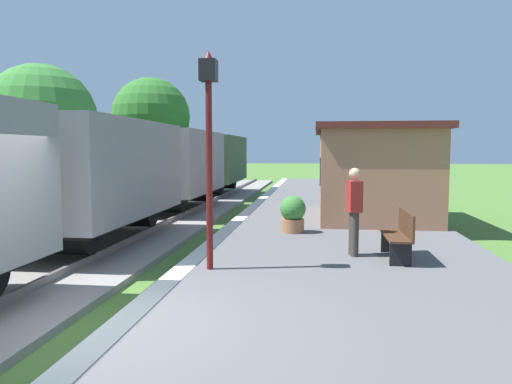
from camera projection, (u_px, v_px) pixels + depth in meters
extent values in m
plane|color=#47702D|center=(88.00, 343.00, 5.91)|extent=(160.00, 160.00, 0.00)
cube|color=#565659|center=(360.00, 346.00, 5.51)|extent=(6.00, 60.00, 0.25)
cube|color=silver|center=(120.00, 323.00, 5.84)|extent=(0.36, 60.00, 0.01)
cube|color=gray|center=(94.00, 168.00, 11.37)|extent=(2.50, 5.60, 2.20)
cube|color=black|center=(96.00, 209.00, 11.45)|extent=(2.10, 5.15, 0.50)
cylinder|color=black|center=(125.00, 211.00, 13.24)|extent=(1.56, 0.84, 0.84)
cylinder|color=black|center=(55.00, 233.00, 9.70)|extent=(1.56, 0.84, 0.84)
cylinder|color=black|center=(141.00, 197.00, 14.37)|extent=(0.20, 0.30, 0.20)
cylinder|color=black|center=(20.00, 230.00, 8.53)|extent=(0.20, 0.30, 0.20)
cube|color=gray|center=(176.00, 162.00, 17.90)|extent=(2.50, 5.60, 2.20)
cube|color=black|center=(176.00, 188.00, 17.98)|extent=(2.10, 5.15, 0.50)
cylinder|color=black|center=(189.00, 191.00, 19.77)|extent=(1.56, 0.84, 0.84)
cylinder|color=black|center=(161.00, 199.00, 16.23)|extent=(1.56, 0.84, 0.84)
cylinder|color=black|center=(196.00, 183.00, 20.89)|extent=(0.20, 0.30, 0.20)
cylinder|color=black|center=(149.00, 195.00, 15.06)|extent=(0.20, 0.30, 0.20)
cube|color=#384C33|center=(214.00, 159.00, 24.42)|extent=(2.50, 5.60, 2.20)
cube|color=black|center=(214.00, 178.00, 24.50)|extent=(2.10, 5.15, 0.50)
cylinder|color=black|center=(221.00, 181.00, 26.30)|extent=(1.56, 0.84, 0.84)
cylinder|color=black|center=(206.00, 185.00, 22.75)|extent=(1.56, 0.84, 0.84)
cylinder|color=black|center=(225.00, 175.00, 27.42)|extent=(0.20, 0.30, 0.20)
cylinder|color=black|center=(200.00, 181.00, 21.59)|extent=(0.20, 0.30, 0.20)
cube|color=#9E6B4C|center=(372.00, 174.00, 15.29)|extent=(3.20, 5.50, 2.60)
cube|color=#51231E|center=(373.00, 129.00, 15.18)|extent=(3.50, 5.80, 0.18)
cube|color=black|center=(320.00, 171.00, 14.39)|extent=(0.03, 0.90, 0.80)
cube|color=#422819|center=(396.00, 236.00, 9.31)|extent=(0.42, 1.50, 0.04)
cube|color=#422819|center=(406.00, 223.00, 9.26)|extent=(0.04, 1.50, 0.45)
cube|color=black|center=(401.00, 254.00, 8.73)|extent=(0.38, 0.06, 0.42)
cube|color=black|center=(391.00, 242.00, 9.92)|extent=(0.38, 0.06, 0.42)
cube|color=#422819|center=(353.00, 189.00, 20.52)|extent=(0.42, 1.50, 0.04)
cube|color=#422819|center=(358.00, 183.00, 20.47)|extent=(0.04, 1.50, 0.45)
cube|color=black|center=(354.00, 196.00, 19.94)|extent=(0.38, 0.06, 0.42)
cube|color=black|center=(352.00, 193.00, 21.13)|extent=(0.38, 0.06, 0.42)
cylinder|color=#38332D|center=(355.00, 234.00, 9.51)|extent=(0.15, 0.15, 0.86)
cylinder|color=#38332D|center=(353.00, 233.00, 9.67)|extent=(0.15, 0.15, 0.86)
cube|color=maroon|center=(354.00, 196.00, 9.52)|extent=(0.31, 0.42, 0.60)
sphere|color=tan|center=(355.00, 174.00, 9.49)|extent=(0.22, 0.22, 0.22)
cylinder|color=#9E6642|center=(293.00, 226.00, 12.33)|extent=(0.56, 0.56, 0.34)
sphere|color=#387A33|center=(293.00, 209.00, 12.29)|extent=(0.64, 0.64, 0.64)
cylinder|color=#591414|center=(209.00, 177.00, 8.40)|extent=(0.11, 0.11, 3.20)
cube|color=black|center=(208.00, 70.00, 8.25)|extent=(0.28, 0.28, 0.36)
sphere|color=#F2E5BF|center=(208.00, 70.00, 8.25)|extent=(0.20, 0.20, 0.20)
cone|color=#591414|center=(208.00, 56.00, 8.23)|extent=(0.20, 0.20, 0.16)
cylinder|color=#4C3823|center=(43.00, 182.00, 21.54)|extent=(0.28, 0.28, 1.81)
sphere|color=#387A33|center=(41.00, 120.00, 21.31)|extent=(4.78, 4.78, 4.78)
cylinder|color=#4C3823|center=(152.00, 169.00, 26.66)|extent=(0.28, 0.28, 2.53)
sphere|color=#2D6B28|center=(151.00, 117.00, 26.42)|extent=(4.15, 4.15, 4.15)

